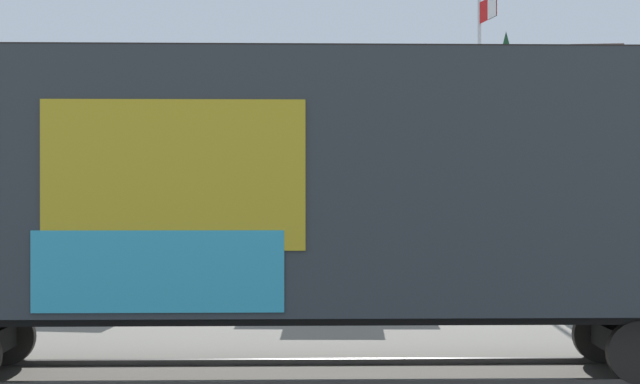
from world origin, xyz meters
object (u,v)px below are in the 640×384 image
flagpole (482,102)px  parked_car_white (588,271)px  freight_car (306,188)px  parked_car_tan (42,274)px  parked_car_black (338,273)px

flagpole → parked_car_white: bearing=-86.4°
freight_car → parked_car_tan: size_ratio=3.23×
freight_car → parked_car_tan: 9.27m
parked_car_tan → parked_car_white: (12.99, -0.55, -0.01)m
flagpole → parked_car_white: size_ratio=1.85×
parked_car_white → parked_car_tan: bearing=177.6°
freight_car → flagpole: bearing=63.1°
flagpole → parked_car_black: (-5.65, -7.11, -4.85)m
freight_car → parked_car_black: 6.96m
freight_car → parked_car_tan: freight_car is taller
parked_car_tan → parked_car_black: (6.88, -0.56, 0.01)m
flagpole → parked_car_tan: flagpole is taller
parked_car_white → freight_car: bearing=-138.4°
parked_car_black → parked_car_white: 6.10m
freight_car → parked_car_black: (1.27, 6.54, -1.99)m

